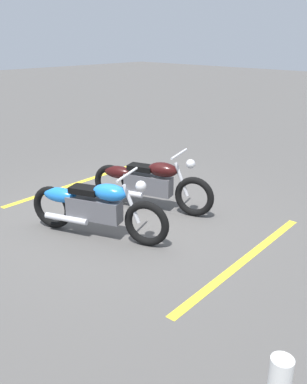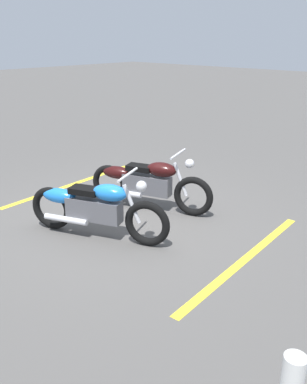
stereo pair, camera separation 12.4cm
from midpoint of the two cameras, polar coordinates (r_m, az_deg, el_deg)
name	(u,v)px [view 1 (the left image)]	position (r m, az deg, el deg)	size (l,w,h in m)	color
ground_plane	(122,219)	(6.78, -3.81, -3.66)	(60.00, 60.00, 0.00)	#514F4C
motorcycle_bright_foreground	(93,206)	(6.09, -7.67, -1.98)	(2.11, 0.95, 1.04)	black
motorcycle_dark_foreground	(148,182)	(7.04, -0.29, 1.37)	(2.15, 0.89, 1.04)	black
parking_stripe_near	(74,184)	(8.45, -10.37, 1.09)	(3.20, 0.12, 0.01)	yellow
parking_stripe_mid	(244,260)	(5.72, 12.96, -9.07)	(3.20, 0.12, 0.01)	yellow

